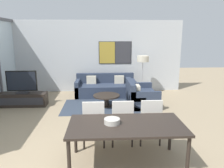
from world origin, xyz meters
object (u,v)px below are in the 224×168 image
(dining_chair_left, at_px, (94,121))
(dining_chair_centre, at_px, (122,120))
(coffee_table, at_px, (106,98))
(television, at_px, (22,82))
(sofa_side, at_px, (139,97))
(fruit_bowl, at_px, (112,121))
(tv_console, at_px, (23,99))
(dining_table, at_px, (126,127))
(dining_chair_right, at_px, (150,120))
(floor_lamp, at_px, (143,61))
(sofa_main, at_px, (105,88))

(dining_chair_left, relative_size, dining_chair_centre, 1.00)
(coffee_table, bearing_deg, television, 175.31)
(sofa_side, xyz_separation_m, dining_chair_centre, (-0.83, -2.65, 0.27))
(dining_chair_left, relative_size, fruit_bowl, 3.58)
(tv_console, xyz_separation_m, fruit_bowl, (2.67, -3.39, 0.59))
(television, distance_m, dining_chair_centre, 4.00)
(dining_table, relative_size, dining_chair_left, 2.01)
(fruit_bowl, bearing_deg, dining_chair_centre, 69.88)
(sofa_side, relative_size, fruit_bowl, 5.00)
(dining_chair_right, relative_size, fruit_bowl, 3.58)
(dining_table, bearing_deg, floor_lamp, 75.81)
(coffee_table, bearing_deg, sofa_main, 90.00)
(sofa_side, relative_size, dining_table, 0.70)
(dining_chair_right, bearing_deg, sofa_side, 84.42)
(dining_chair_centre, distance_m, dining_chair_right, 0.57)
(sofa_main, height_order, dining_chair_right, dining_chair_right)
(dining_table, height_order, dining_chair_right, dining_chair_right)
(television, xyz_separation_m, dining_chair_right, (3.49, -2.70, -0.24))
(television, bearing_deg, dining_chair_left, -49.45)
(sofa_side, bearing_deg, television, 88.83)
(tv_console, bearing_deg, sofa_main, 23.15)
(fruit_bowl, distance_m, floor_lamp, 4.77)
(television, relative_size, dining_chair_centre, 0.97)
(sofa_side, distance_m, dining_chair_left, 3.02)
(sofa_side, bearing_deg, tv_console, 88.84)
(fruit_bowl, bearing_deg, television, 128.28)
(coffee_table, distance_m, dining_chair_right, 2.63)
(floor_lamp, bearing_deg, dining_table, -104.19)
(sofa_side, bearing_deg, fruit_bowl, 162.01)
(tv_console, bearing_deg, sofa_side, -1.16)
(sofa_side, distance_m, dining_chair_centre, 2.79)
(tv_console, height_order, sofa_main, sofa_main)
(television, bearing_deg, coffee_table, -4.69)
(floor_lamp, bearing_deg, sofa_main, -179.64)
(floor_lamp, bearing_deg, fruit_bowl, -107.14)
(coffee_table, distance_m, dining_chair_centre, 2.53)
(tv_console, bearing_deg, coffee_table, -4.68)
(coffee_table, xyz_separation_m, fruit_bowl, (0.00, -3.17, 0.52))
(dining_table, bearing_deg, television, 130.47)
(sofa_main, bearing_deg, dining_chair_left, -94.82)
(dining_chair_right, bearing_deg, fruit_bowl, -140.12)
(coffee_table, distance_m, floor_lamp, 2.20)
(tv_console, height_order, dining_chair_left, dining_chair_left)
(dining_chair_centre, bearing_deg, fruit_bowl, -110.12)
(coffee_table, bearing_deg, floor_lamp, 44.30)
(sofa_main, distance_m, floor_lamp, 1.74)
(television, bearing_deg, sofa_side, -1.17)
(coffee_table, xyz_separation_m, dining_chair_left, (-0.33, -2.52, 0.25))
(sofa_side, relative_size, dining_chair_centre, 1.40)
(sofa_main, bearing_deg, dining_table, -86.89)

